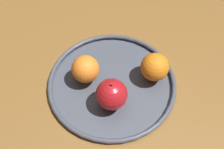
{
  "coord_description": "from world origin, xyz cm",
  "views": [
    {
      "loc": [
        -39.24,
        13.99,
        64.01
      ],
      "look_at": [
        0.0,
        0.0,
        4.8
      ],
      "focal_mm": 45.12,
      "sensor_mm": 36.0,
      "label": 1
    }
  ],
  "objects_px": {
    "fruit_bowl": "(112,83)",
    "orange_front_left": "(155,67)",
    "apple": "(112,94)",
    "orange_center": "(85,69)"
  },
  "relations": [
    {
      "from": "apple",
      "to": "orange_center",
      "type": "xyz_separation_m",
      "value": [
        0.1,
        0.04,
        -0.0
      ]
    },
    {
      "from": "orange_center",
      "to": "fruit_bowl",
      "type": "bearing_deg",
      "value": -120.04
    },
    {
      "from": "fruit_bowl",
      "to": "orange_center",
      "type": "xyz_separation_m",
      "value": [
        0.03,
        0.06,
        0.05
      ]
    },
    {
      "from": "fruit_bowl",
      "to": "orange_front_left",
      "type": "xyz_separation_m",
      "value": [
        -0.02,
        -0.11,
        0.05
      ]
    },
    {
      "from": "orange_front_left",
      "to": "orange_center",
      "type": "bearing_deg",
      "value": 72.33
    },
    {
      "from": "apple",
      "to": "orange_front_left",
      "type": "distance_m",
      "value": 0.14
    },
    {
      "from": "apple",
      "to": "fruit_bowl",
      "type": "bearing_deg",
      "value": -20.41
    },
    {
      "from": "fruit_bowl",
      "to": "orange_center",
      "type": "distance_m",
      "value": 0.08
    },
    {
      "from": "fruit_bowl",
      "to": "orange_front_left",
      "type": "distance_m",
      "value": 0.12
    },
    {
      "from": "fruit_bowl",
      "to": "orange_center",
      "type": "height_order",
      "value": "orange_center"
    }
  ]
}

